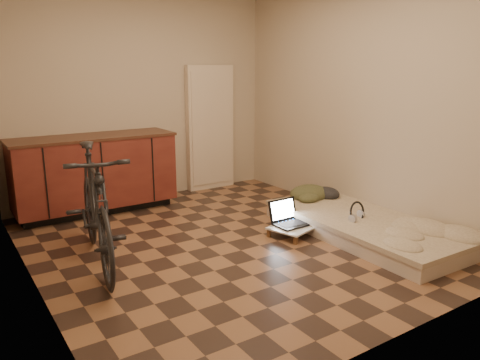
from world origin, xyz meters
TOP-DOWN VIEW (x-y plane):
  - room_shell at (0.00, 0.00)m, footprint 3.50×4.00m
  - cabinets at (-0.75, 1.70)m, footprint 1.84×0.62m
  - appliance_panel at (0.95, 1.94)m, footprint 0.70×0.10m
  - bicycle at (-1.20, 0.18)m, footprint 0.82×1.83m
  - futon at (1.30, -0.60)m, footprint 1.06×2.13m
  - clothing_pile at (1.40, 0.28)m, footprint 0.52×0.44m
  - headphones at (1.19, -0.58)m, footprint 0.27×0.25m
  - lap_desk at (0.73, -0.19)m, footprint 0.67×0.53m
  - laptop at (0.68, -0.12)m, footprint 0.36×0.32m
  - mouse at (0.92, -0.17)m, footprint 0.09×0.12m

SIDE VIEW (x-z plane):
  - lap_desk at x=0.73m, z-range 0.04..0.13m
  - futon at x=1.30m, z-range 0.00..0.18m
  - mouse at x=0.92m, z-range 0.10..0.13m
  - laptop at x=0.68m, z-range 0.03..0.27m
  - headphones at x=1.19m, z-range 0.18..0.35m
  - clothing_pile at x=1.40m, z-range 0.18..0.39m
  - cabinets at x=-0.75m, z-range 0.01..0.92m
  - bicycle at x=-1.20m, z-range 0.00..1.15m
  - appliance_panel at x=0.95m, z-range 0.00..1.70m
  - room_shell at x=0.00m, z-range 0.00..2.60m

